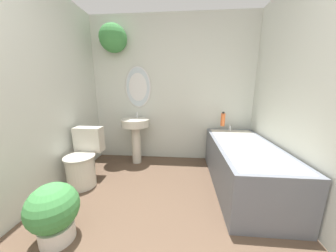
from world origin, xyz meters
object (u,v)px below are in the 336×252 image
toilet (84,161)px  bathtub (243,164)px  pedestal_sink (136,131)px  shampoo_bottle (223,119)px  potted_plant (54,211)px

toilet → bathtub: size_ratio=0.46×
bathtub → pedestal_sink: bearing=159.4°
bathtub → toilet: bearing=-177.1°
toilet → pedestal_sink: bearing=52.9°
bathtub → shampoo_bottle: (-0.13, 0.68, 0.46)m
pedestal_sink → shampoo_bottle: shampoo_bottle is taller
toilet → shampoo_bottle: 2.13m
pedestal_sink → shampoo_bottle: bearing=3.8°
shampoo_bottle → potted_plant: (-1.68, -1.64, -0.48)m
pedestal_sink → bathtub: bearing=-20.6°
pedestal_sink → potted_plant: (-0.26, -1.55, -0.28)m
shampoo_bottle → toilet: bearing=-158.0°
shampoo_bottle → potted_plant: bearing=-135.6°
bathtub → shampoo_bottle: 0.83m
toilet → bathtub: bearing=2.9°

